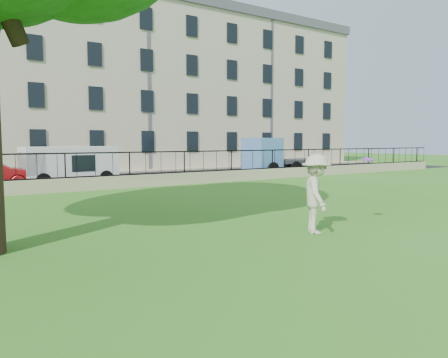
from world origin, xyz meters
TOP-DOWN VIEW (x-y plane):
  - ground at (0.00, 0.00)m, footprint 120.00×120.00m
  - retaining_wall at (0.00, 12.00)m, footprint 50.00×0.40m
  - iron_railing at (0.00, 12.00)m, footprint 50.00×0.05m
  - street at (0.00, 16.70)m, footprint 60.00×9.00m
  - sidewalk at (0.00, 21.90)m, footprint 60.00×1.40m
  - building_row at (0.00, 27.57)m, footprint 56.40×10.40m
  - man at (-0.31, -0.37)m, footprint 1.28×1.44m
  - frisbee at (1.30, -0.62)m, footprint 0.36×0.35m
  - white_van at (-1.88, 15.40)m, footprint 4.72×2.03m
  - blue_truck at (12.00, 14.40)m, footprint 5.92×2.40m

SIDE VIEW (x-z plane):
  - ground at x=0.00m, z-range 0.00..0.00m
  - street at x=0.00m, z-range 0.00..0.01m
  - sidewalk at x=0.00m, z-range 0.00..0.12m
  - retaining_wall at x=0.00m, z-range 0.00..0.60m
  - man at x=-0.31m, z-range 0.00..1.93m
  - white_van at x=-1.88m, z-range 0.00..1.95m
  - iron_railing at x=0.00m, z-range 0.59..1.72m
  - blue_truck at x=12.00m, z-range 0.00..2.43m
  - frisbee at x=1.30m, z-range 1.71..1.83m
  - building_row at x=0.00m, z-range 0.02..13.82m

